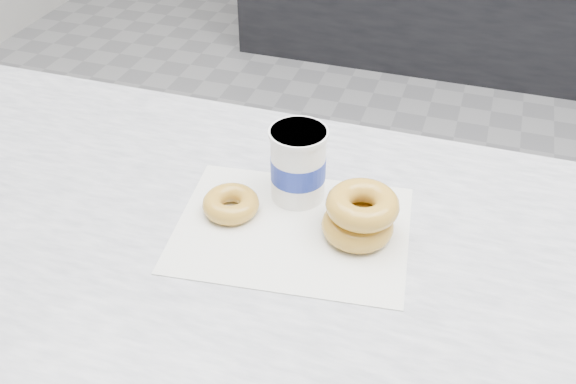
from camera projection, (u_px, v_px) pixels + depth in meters
The scene contains 5 objects.
ground at pixel (404, 360), 1.86m from camera, with size 5.00×5.00×0.00m, color #979799.
wax_paper at pixel (292, 229), 0.95m from camera, with size 0.34×0.26×0.00m, color silver.
donut_single at pixel (231, 204), 0.97m from camera, with size 0.09×0.09×0.03m, color gold.
donut_stack at pixel (360, 215), 0.91m from camera, with size 0.14×0.14×0.07m.
coffee_cup at pixel (298, 164), 0.97m from camera, with size 0.10×0.10×0.12m.
Camera 1 is at (0.04, -1.21, 1.52)m, focal length 40.00 mm.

